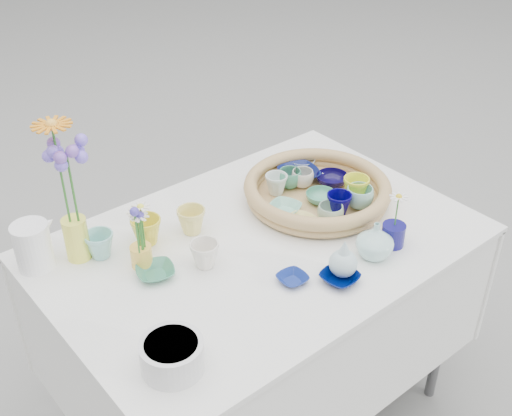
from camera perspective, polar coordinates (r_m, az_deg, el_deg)
ground at (r=2.44m, az=0.31°, el=-17.58°), size 80.00×80.00×0.00m
display_table at (r=2.44m, az=0.31°, el=-17.58°), size 1.26×0.86×0.77m
wicker_tray at (r=2.07m, az=5.45°, el=1.52°), size 0.47×0.47×0.08m
tray_ceramic_0 at (r=2.17m, az=3.83°, el=3.02°), size 0.16×0.16×0.03m
tray_ceramic_1 at (r=2.15m, az=6.77°, el=2.53°), size 0.14×0.14×0.03m
tray_ceramic_2 at (r=2.06m, az=8.87°, el=1.72°), size 0.09×0.09×0.08m
tray_ceramic_3 at (r=2.05m, az=5.81°, el=0.95°), size 0.13×0.13×0.03m
tray_ceramic_4 at (r=1.94m, az=6.62°, el=-0.57°), size 0.08×0.08×0.06m
tray_ceramic_5 at (r=1.99m, az=2.58°, el=-0.03°), size 0.13×0.13×0.02m
tray_ceramic_6 at (r=2.07m, az=1.81°, el=2.12°), size 0.09×0.09×0.07m
tray_ceramic_7 at (r=2.12m, az=4.16°, el=2.63°), size 0.08×0.08×0.06m
tray_ceramic_8 at (r=2.24m, az=4.11°, el=4.08°), size 0.10×0.10×0.03m
tray_ceramic_9 at (r=1.98m, az=7.37°, el=0.32°), size 0.09×0.09×0.07m
tray_ceramic_10 at (r=1.93m, az=4.02°, el=-1.30°), size 0.11×0.11×0.02m
tray_ceramic_11 at (r=2.03m, az=9.18°, el=0.95°), size 0.11×0.11×0.07m
tray_ceramic_12 at (r=2.11m, az=3.02°, el=2.63°), size 0.10×0.10×0.06m
loose_ceramic_0 at (r=1.90m, az=-9.71°, el=-2.01°), size 0.12×0.12×0.08m
loose_ceramic_1 at (r=1.93m, az=-5.75°, el=-1.14°), size 0.11×0.11×0.08m
loose_ceramic_2 at (r=1.79m, az=-8.93°, el=-5.65°), size 0.13×0.13×0.03m
loose_ceramic_3 at (r=1.79m, az=-4.59°, el=-4.15°), size 0.09×0.09×0.08m
loose_ceramic_4 at (r=1.75m, az=3.26°, el=-6.31°), size 0.08×0.08×0.02m
loose_ceramic_5 at (r=1.87m, az=-13.71°, el=-3.22°), size 0.11×0.11×0.08m
loose_ceramic_6 at (r=1.76m, az=7.45°, el=-6.16°), size 0.11×0.11×0.02m
fluted_bowl at (r=1.51m, az=-7.47°, el=-12.87°), size 0.19×0.19×0.08m
bud_vase_paleblue at (r=1.76m, az=7.80°, el=-4.36°), size 0.09×0.09×0.12m
bud_vase_seafoam at (r=1.84m, az=10.55°, el=-2.83°), size 0.12×0.12×0.11m
bud_vase_cobalt at (r=1.91m, az=12.09°, el=-2.35°), size 0.08×0.08×0.07m
single_daisy at (r=1.87m, az=12.40°, el=-0.26°), size 0.06×0.06×0.11m
tall_vase_yellow at (r=1.87m, az=-15.66°, el=-2.64°), size 0.09×0.09×0.13m
gerbera at (r=1.75m, az=-16.92°, el=2.78°), size 0.13×0.13×0.31m
hydrangea at (r=1.77m, az=-16.01°, el=1.79°), size 0.10×0.10×0.30m
white_pitcher at (r=1.87m, az=-19.21°, el=-3.23°), size 0.15×0.11×0.14m
daisy_cup at (r=1.82m, az=-10.14°, el=-4.22°), size 0.07×0.07×0.07m
daisy_posy at (r=1.75m, az=-10.32°, el=-1.47°), size 0.10×0.10×0.16m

